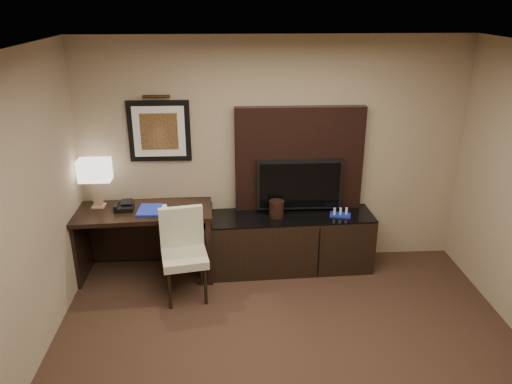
{
  "coord_description": "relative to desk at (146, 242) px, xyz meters",
  "views": [
    {
      "loc": [
        -0.52,
        -3.09,
        3.08
      ],
      "look_at": [
        -0.24,
        1.8,
        1.15
      ],
      "focal_mm": 35.0,
      "sensor_mm": 36.0,
      "label": 1
    }
  ],
  "objects": [
    {
      "name": "ceiling",
      "position": [
        1.5,
        -2.15,
        2.29
      ],
      "size": [
        4.5,
        5.0,
        0.01
      ],
      "primitive_type": "cube",
      "color": "silver",
      "rests_on": "wall_back"
    },
    {
      "name": "wall_back",
      "position": [
        1.5,
        0.35,
        0.94
      ],
      "size": [
        4.5,
        0.01,
        2.7
      ],
      "primitive_type": "cube",
      "color": "tan",
      "rests_on": "floor"
    },
    {
      "name": "desk",
      "position": [
        0.0,
        0.0,
        0.0
      ],
      "size": [
        1.57,
        0.75,
        0.83
      ],
      "primitive_type": "cube",
      "rotation": [
        0.0,
        0.0,
        0.06
      ],
      "color": "black",
      "rests_on": "floor"
    },
    {
      "name": "credenza",
      "position": [
        1.66,
        0.05,
        -0.07
      ],
      "size": [
        2.02,
        0.64,
        0.69
      ],
      "primitive_type": "cube",
      "rotation": [
        0.0,
        0.0,
        0.04
      ],
      "color": "black",
      "rests_on": "floor"
    },
    {
      "name": "tv_wall_panel",
      "position": [
        1.8,
        0.29,
        0.86
      ],
      "size": [
        1.5,
        0.12,
        1.3
      ],
      "primitive_type": "cube",
      "color": "black",
      "rests_on": "wall_back"
    },
    {
      "name": "tv",
      "position": [
        1.8,
        0.19,
        0.61
      ],
      "size": [
        1.0,
        0.08,
        0.6
      ],
      "primitive_type": "cube",
      "color": "black",
      "rests_on": "tv_wall_panel"
    },
    {
      "name": "artwork",
      "position": [
        0.2,
        0.33,
        1.24
      ],
      "size": [
        0.7,
        0.04,
        0.7
      ],
      "primitive_type": "cube",
      "color": "black",
      "rests_on": "wall_back"
    },
    {
      "name": "picture_light",
      "position": [
        0.2,
        0.29,
        1.64
      ],
      "size": [
        0.04,
        0.04,
        0.3
      ],
      "primitive_type": "cylinder",
      "color": "#422B15",
      "rests_on": "wall_back"
    },
    {
      "name": "desk_chair",
      "position": [
        0.49,
        -0.52,
        0.08
      ],
      "size": [
        0.56,
        0.62,
        0.98
      ],
      "primitive_type": null,
      "rotation": [
        0.0,
        0.0,
        0.18
      ],
      "color": "beige",
      "rests_on": "floor"
    },
    {
      "name": "table_lamp",
      "position": [
        -0.52,
        0.12,
        0.68
      ],
      "size": [
        0.35,
        0.22,
        0.54
      ],
      "primitive_type": null,
      "rotation": [
        0.0,
        0.0,
        0.09
      ],
      "color": "tan",
      "rests_on": "desk"
    },
    {
      "name": "desk_phone",
      "position": [
        -0.21,
        0.01,
        0.46
      ],
      "size": [
        0.22,
        0.2,
        0.1
      ],
      "primitive_type": null,
      "rotation": [
        0.0,
        0.0,
        0.06
      ],
      "color": "black",
      "rests_on": "desk"
    },
    {
      "name": "blue_folder",
      "position": [
        0.08,
        -0.04,
        0.42
      ],
      "size": [
        0.27,
        0.35,
        0.02
      ],
      "primitive_type": "cube",
      "rotation": [
        0.0,
        0.0,
        -0.04
      ],
      "color": "#1A2BAF",
      "rests_on": "desk"
    },
    {
      "name": "book",
      "position": [
        0.12,
        -0.05,
        0.52
      ],
      "size": [
        0.16,
        0.06,
        0.22
      ],
      "primitive_type": "imported",
      "rotation": [
        0.0,
        0.0,
        0.24
      ],
      "color": "#BCB493",
      "rests_on": "desk"
    },
    {
      "name": "ice_bucket",
      "position": [
        1.52,
        0.03,
        0.37
      ],
      "size": [
        0.22,
        0.22,
        0.19
      ],
      "primitive_type": "cylinder",
      "rotation": [
        0.0,
        0.0,
        0.28
      ],
      "color": "black",
      "rests_on": "credenza"
    },
    {
      "name": "minibar_tray",
      "position": [
        2.26,
        0.0,
        0.32
      ],
      "size": [
        0.26,
        0.2,
        0.09
      ],
      "primitive_type": null,
      "rotation": [
        0.0,
        0.0,
        -0.26
      ],
      "color": "#1825A1",
      "rests_on": "credenza"
    }
  ]
}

